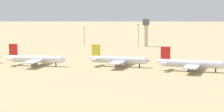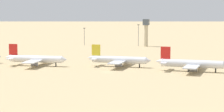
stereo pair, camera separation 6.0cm
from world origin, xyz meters
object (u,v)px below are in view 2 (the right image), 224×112
object	(u,v)px
parked_jet_yellow_4	(118,60)
control_tower	(146,30)
light_pole_mid	(84,35)
parked_jet_red_5	(191,64)
parked_jet_red_3	(35,59)
light_pole_west	(138,34)

from	to	relation	value
parked_jet_yellow_4	control_tower	size ratio (longest dim) A/B	1.62
parked_jet_yellow_4	light_pole_mid	bearing A→B (deg)	117.34
parked_jet_red_5	light_pole_mid	world-z (taller)	light_pole_mid
parked_jet_red_3	light_pole_mid	size ratio (longest dim) A/B	2.47
parked_jet_yellow_4	parked_jet_red_5	world-z (taller)	parked_jet_red_5
parked_jet_red_5	control_tower	world-z (taller)	control_tower
parked_jet_red_3	parked_jet_yellow_4	distance (m)	47.47
parked_jet_red_3	parked_jet_red_5	xyz separation A→B (m)	(87.92, -2.36, 0.10)
control_tower	light_pole_mid	bearing A→B (deg)	-177.84
light_pole_west	light_pole_mid	bearing A→B (deg)	-178.12
parked_jet_yellow_4	light_pole_west	bearing A→B (deg)	98.17
light_pole_mid	parked_jet_red_5	bearing A→B (deg)	-54.53
light_pole_mid	parked_jet_yellow_4	bearing A→B (deg)	-65.70
parked_jet_yellow_4	control_tower	distance (m)	133.23
light_pole_mid	parked_jet_red_3	bearing A→B (deg)	-84.98
control_tower	light_pole_mid	distance (m)	53.89
light_pole_west	light_pole_mid	world-z (taller)	light_pole_west
parked_jet_red_5	light_pole_mid	size ratio (longest dim) A/B	2.54
parked_jet_red_3	control_tower	bearing A→B (deg)	71.82
parked_jet_red_3	control_tower	world-z (taller)	control_tower
parked_jet_red_3	light_pole_west	xyz separation A→B (m)	(35.03, 139.58, 6.42)
parked_jet_red_5	control_tower	distance (m)	150.11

